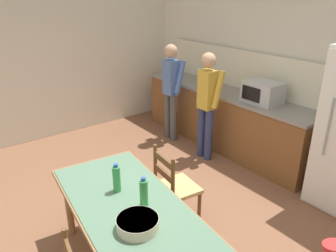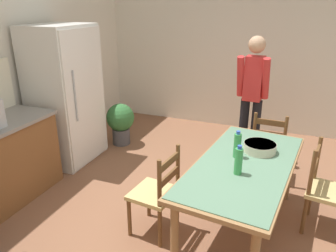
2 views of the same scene
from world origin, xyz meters
name	(u,v)px [view 1 (image 1 of 2)]	position (x,y,z in m)	size (l,w,h in m)	color
ground_plane	(150,237)	(0.00, 0.00, 0.00)	(8.32, 8.32, 0.00)	brown
wall_back	(312,67)	(0.00, 2.66, 1.45)	(6.52, 0.12, 2.90)	silver
wall_left	(34,54)	(-3.26, 0.00, 1.45)	(0.12, 5.20, 2.90)	silver
kitchen_counter	(223,118)	(-1.14, 2.23, 0.47)	(3.22, 0.66, 0.94)	brown
counter_splashback	(240,69)	(-1.13, 2.54, 1.24)	(3.18, 0.03, 0.60)	#EFE8CB
microwave	(263,92)	(-0.41, 2.21, 1.09)	(0.50, 0.39, 0.30)	#B2B7BC
dining_table	(128,212)	(0.27, -0.39, 0.67)	(1.90, 1.04, 0.75)	olive
bottle_near_centre	(117,179)	(0.05, -0.37, 0.88)	(0.07, 0.07, 0.27)	green
bottle_off_centre	(144,193)	(0.37, -0.30, 0.88)	(0.07, 0.07, 0.27)	green
serving_bowl	(138,223)	(0.58, -0.49, 0.80)	(0.32, 0.32, 0.09)	beige
chair_side_far_left	(174,187)	(-0.05, 0.36, 0.44)	(0.46, 0.45, 0.91)	brown
person_at_sink	(171,88)	(-1.85, 1.71, 0.91)	(0.41, 0.28, 1.62)	#4C4C4C
person_at_counter	(207,101)	(-0.97, 1.69, 0.91)	(0.40, 0.28, 1.61)	navy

